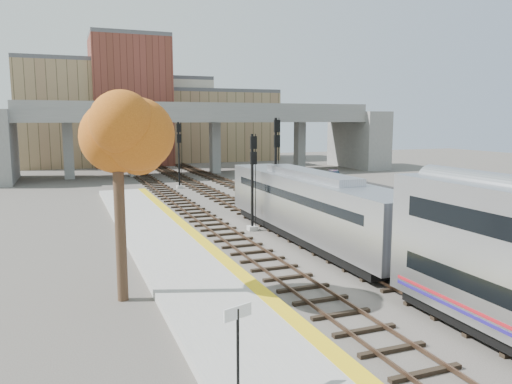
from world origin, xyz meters
name	(u,v)px	position (x,y,z in m)	size (l,w,h in m)	color
ground	(337,266)	(0.00, 0.00, 0.00)	(160.00, 160.00, 0.00)	#47423D
platform	(198,279)	(-7.25, 0.00, 0.17)	(4.50, 60.00, 0.35)	#9E9E99
yellow_strip	(238,271)	(-5.35, 0.00, 0.35)	(0.70, 60.00, 0.01)	yellow
tracks	(262,218)	(0.93, 12.50, 0.08)	(10.70, 95.00, 0.25)	black
overpass	(200,131)	(4.92, 45.00, 5.81)	(54.00, 12.00, 9.50)	slate
buildings_far	(147,116)	(1.26, 66.57, 7.88)	(43.00, 21.00, 20.60)	#947E56
parking_lot	(318,185)	(14.00, 28.00, 0.02)	(14.00, 18.00, 0.04)	black
locomotive	(309,205)	(1.00, 5.08, 2.28)	(3.02, 19.05, 4.10)	#A8AAB2
signal_mast_near	(253,185)	(-1.10, 9.18, 3.08)	(0.60, 0.64, 6.44)	#9E9E99
signal_mast_mid	(276,165)	(3.00, 14.75, 3.81)	(0.60, 0.64, 7.51)	#9E9E99
signal_mast_far	(179,156)	(-1.10, 31.26, 3.53)	(0.60, 0.64, 7.10)	#9E9E99
station_sign	(238,330)	(-8.72, -9.71, 1.98)	(0.86, 0.35, 2.27)	black
tree	(117,136)	(-10.70, -0.98, 6.75)	(3.60, 3.60, 9.09)	#382619
car_a	(294,185)	(9.37, 24.68, 0.66)	(1.46, 3.64, 1.24)	#99999E
car_b	(336,181)	(15.47, 26.64, 0.63)	(1.25, 3.59, 1.18)	#99999E
car_c	(335,175)	(18.26, 31.72, 0.60)	(1.58, 3.89, 1.13)	#99999E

